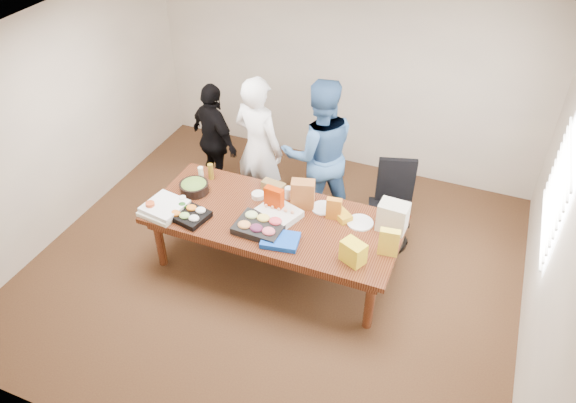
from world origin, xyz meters
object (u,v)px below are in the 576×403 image
at_px(person_right, 319,153).
at_px(person_center, 259,148).
at_px(conference_table, 274,243).
at_px(office_chair, 389,209).
at_px(sheet_cake, 279,213).
at_px(salad_bowl, 194,187).

bearing_deg(person_right, person_center, -18.29).
height_order(conference_table, person_right, person_right).
height_order(office_chair, person_right, person_right).
distance_m(conference_table, person_center, 1.26).
height_order(conference_table, sheet_cake, sheet_cake).
distance_m(conference_table, sheet_cake, 0.42).
bearing_deg(conference_table, person_center, 122.84).
xyz_separation_m(person_right, sheet_cake, (-0.09, -1.04, -0.18)).
relative_size(sheet_cake, salad_bowl, 1.31).
distance_m(office_chair, person_right, 1.08).
height_order(person_center, sheet_cake, person_center).
bearing_deg(conference_table, salad_bowl, 175.04).
xyz_separation_m(office_chair, sheet_cake, (-1.06, -0.85, 0.26)).
relative_size(person_right, salad_bowl, 5.65).
relative_size(office_chair, person_center, 0.56).
distance_m(person_center, salad_bowl, 0.97).
height_order(person_right, sheet_cake, person_right).
xyz_separation_m(sheet_cake, salad_bowl, (-1.09, 0.04, 0.02)).
relative_size(conference_table, salad_bowl, 8.17).
distance_m(person_right, salad_bowl, 1.56).
distance_m(conference_table, office_chair, 1.43).
distance_m(person_center, person_right, 0.76).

